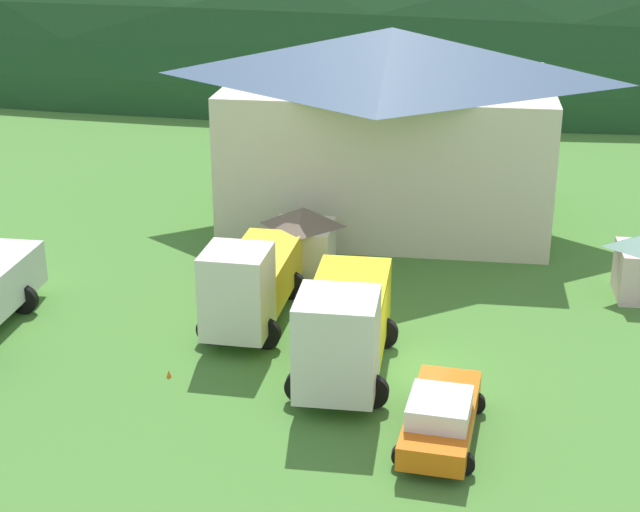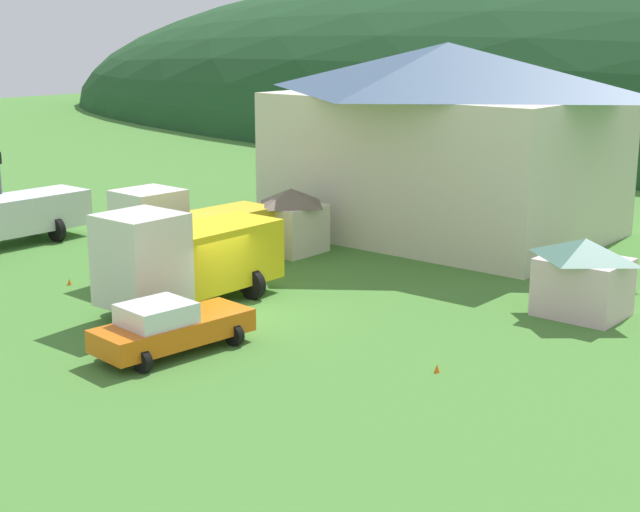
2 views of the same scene
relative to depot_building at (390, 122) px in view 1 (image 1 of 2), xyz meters
The scene contains 8 objects.
ground_plane 16.47m from the depot_building, 83.01° to the right, with size 200.00×200.00×0.00m, color #477F33.
forested_hill_backdrop 48.14m from the depot_building, 87.70° to the left, with size 176.56×60.00×34.74m, color #1E4723.
depot_building is the anchor object (origin of this frame).
play_shed_cream 8.86m from the depot_building, 110.61° to the right, with size 2.59×2.70×2.86m.
heavy_rig_striped 13.81m from the depot_building, 107.33° to the right, with size 3.19×7.29×3.57m.
flatbed_truck_yellow 16.69m from the depot_building, 90.66° to the right, with size 3.26×6.99×3.66m.
service_pickup_orange 20.55m from the depot_building, 81.33° to the right, with size 2.65×5.15×1.66m.
traffic_cone_mid_row 18.86m from the depot_building, 108.71° to the right, with size 0.36×0.36×0.50m, color orange.
Camera 1 is at (1.09, -28.94, 15.28)m, focal length 54.54 mm.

